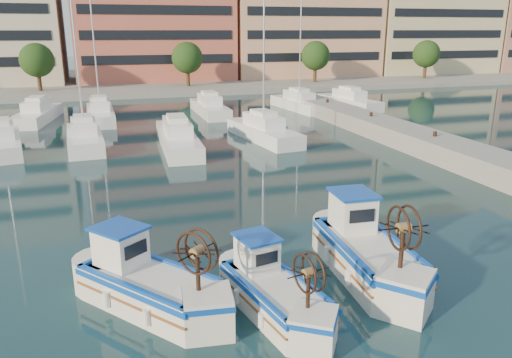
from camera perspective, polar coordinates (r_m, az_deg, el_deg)
name	(u,v)px	position (r m, az deg, el deg)	size (l,w,h in m)	color
ground	(354,288)	(16.12, 11.16, -12.12)	(300.00, 300.00, 0.00)	#1B3D48
quay	(504,170)	(29.38, 26.52, 0.96)	(3.00, 60.00, 1.20)	gray
waterfront	(207,6)	(79.12, -5.61, 19.11)	(180.00, 40.00, 25.60)	gray
yacht_marina	(159,122)	(41.26, -11.00, 6.41)	(40.47, 23.29, 11.50)	white
fishing_boat_a	(148,282)	(14.85, -12.29, -11.44)	(4.12, 4.54, 2.83)	silver
fishing_boat_b	(273,289)	(14.36, 1.93, -12.48)	(2.36, 4.10, 2.48)	silver
fishing_boat_c	(366,250)	(16.69, 12.45, -7.88)	(2.31, 5.03, 3.10)	silver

